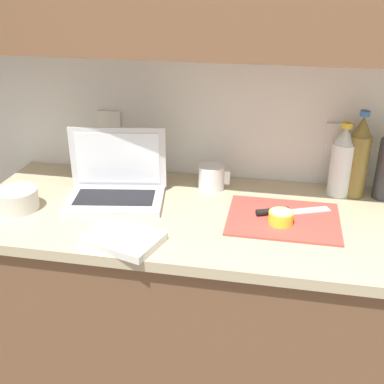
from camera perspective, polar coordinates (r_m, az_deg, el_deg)
wall_back at (r=1.66m, az=13.37°, el=20.54°), size 5.20×0.38×2.60m
counter_unit at (r=1.85m, az=10.70°, el=-15.79°), size 2.15×0.64×0.93m
laptop at (r=1.71m, az=-8.97°, el=1.11°), size 0.37×0.28×0.24m
cutting_board at (r=1.59m, az=10.76°, el=-3.17°), size 0.36×0.28×0.01m
knife at (r=1.61m, az=10.47°, el=-2.24°), size 0.25×0.12×0.02m
lemon_half_cut at (r=1.54m, az=10.47°, el=-2.97°), size 0.08×0.08×0.04m
bottle_oil_tall at (r=1.77m, az=19.10°, el=3.84°), size 0.07×0.07×0.31m
bottle_water_clear at (r=1.77m, az=17.38°, el=3.35°), size 0.08×0.08×0.27m
measuring_cup at (r=1.77m, az=2.34°, el=1.75°), size 0.12×0.10×0.09m
bowl_white at (r=1.72m, az=-20.02°, el=-0.82°), size 0.14×0.14×0.07m
dish_towel at (r=1.45m, az=-8.23°, el=-5.54°), size 0.26×0.22×0.02m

